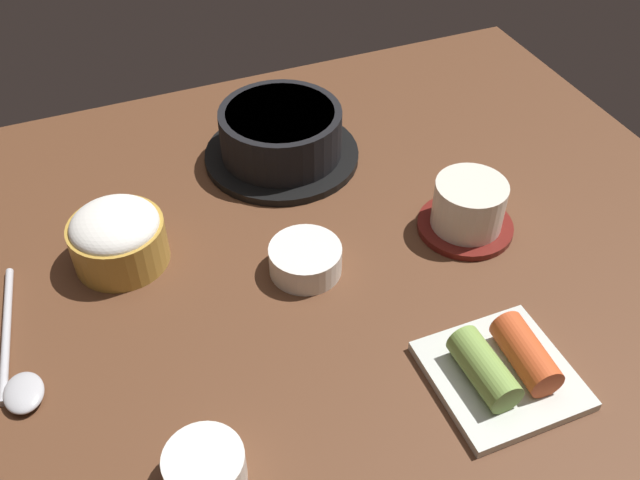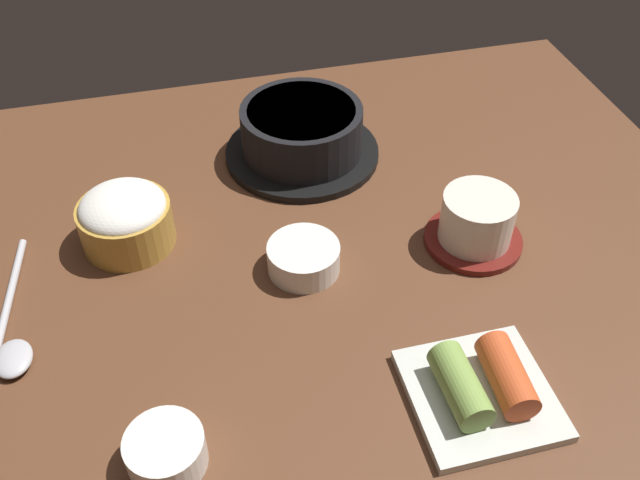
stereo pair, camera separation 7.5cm
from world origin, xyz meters
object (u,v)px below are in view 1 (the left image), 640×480
Objects in this scene: stone_pot at (281,136)px; spoon at (17,370)px; tea_cup_with_saucer at (468,208)px; banchan_cup_center at (310,257)px; side_bowl_near at (205,467)px; rice_bowl at (117,236)px; kimchi_plate at (503,368)px.

spoon is (-34.21, -22.48, -2.82)cm from stone_pot.
stone_pot is at bearing 125.59° from tea_cup_with_saucer.
stone_pot is 1.00× the size of spoon.
stone_pot reaches higher than banchan_cup_center.
tea_cup_with_saucer reaches higher than side_bowl_near.
spoon is (-30.18, -2.60, -1.08)cm from banchan_cup_center.
tea_cup_with_saucer is 1.40× the size of banchan_cup_center.
rice_bowl is 20.45cm from banchan_cup_center.
rice_bowl is at bearing 93.10° from side_bowl_near.
banchan_cup_center is (-4.03, -19.87, -1.73)cm from stone_pot.
banchan_cup_center is 22.84cm from kimchi_plate.
stone_pot is at bearing 33.30° from spoon.
kimchi_plate is at bearing -22.81° from spoon.
stone_pot is 44.49cm from side_bowl_near.
side_bowl_near is (-20.79, -39.30, -1.62)cm from stone_pot.
banchan_cup_center is at bearing 177.92° from tea_cup_with_saucer.
stone_pot is at bearing 62.12° from side_bowl_near.
spoon is at bearing -175.07° from banchan_cup_center.
rice_bowl is 16.84cm from spoon.
tea_cup_with_saucer is at bearing -2.08° from banchan_cup_center.
stone_pot is 2.52× the size of banchan_cup_center.
banchan_cup_center is 25.66cm from side_bowl_near.
side_bowl_near is 0.34× the size of spoon.
kimchi_plate is 44.79cm from spoon.
side_bowl_near reaches higher than banchan_cup_center.
side_bowl_near is (-16.76, -19.43, 0.11)cm from banchan_cup_center.
stone_pot reaches higher than rice_bowl.
rice_bowl is at bearing 153.85° from banchan_cup_center.
side_bowl_near is 21.56cm from spoon.
rice_bowl is 1.31× the size of banchan_cup_center.
kimchi_plate is 1.89× the size of side_bowl_near.
side_bowl_near is (1.54, -28.41, -1.63)cm from rice_bowl.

